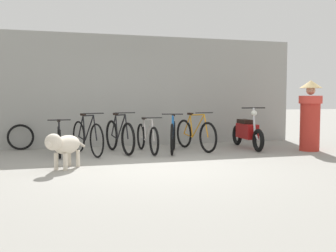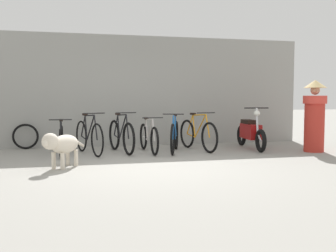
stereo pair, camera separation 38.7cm
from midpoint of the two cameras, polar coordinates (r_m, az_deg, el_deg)
The scene contains 12 objects.
ground_plane at distance 7.18m, azimuth -1.23°, elevation -5.79°, with size 60.00×60.00×0.00m, color gray.
shop_wall_back at distance 10.24m, azimuth -5.12°, elevation 5.10°, with size 9.60×0.20×2.83m.
bicycle_0 at distance 8.77m, azimuth -14.02°, elevation -1.96°, with size 0.46×1.56×0.79m.
bicycle_1 at distance 8.73m, azimuth -10.18°, elevation -1.55°, with size 0.60×1.68×0.92m.
bicycle_2 at distance 8.90m, azimuth -5.59°, elevation -1.45°, with size 0.50×1.69×0.92m.
bicycle_3 at distance 8.89m, azimuth -1.59°, elevation -1.70°, with size 0.46×1.70×0.82m.
bicycle_4 at distance 8.90m, azimuth 2.20°, elevation -1.51°, with size 0.63×1.57×0.89m.
bicycle_5 at distance 9.28m, azimuth 5.52°, elevation -1.26°, with size 0.50×1.75×0.91m.
motorcycle at distance 9.76m, azimuth 13.01°, elevation -0.92°, with size 0.58×1.86×1.01m.
stray_dog at distance 7.05m, azimuth -13.66°, elevation -2.62°, with size 0.78×1.05×0.65m.
person_in_robes at distance 9.64m, azimuth 21.58°, elevation 1.56°, with size 0.64×0.64×1.64m.
spare_tire_left at distance 9.97m, azimuth -18.94°, elevation -1.45°, with size 0.61×0.05×0.61m.
Camera 2 is at (-1.33, -6.96, 1.23)m, focal length 42.00 mm.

